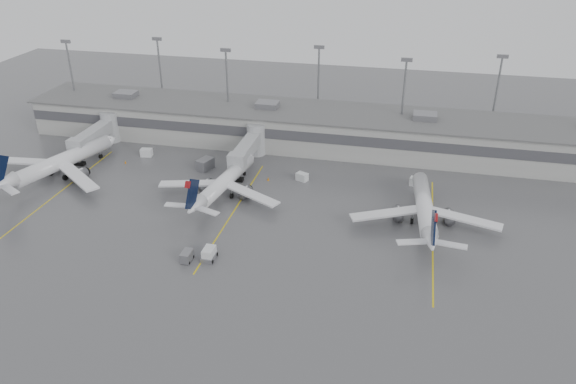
% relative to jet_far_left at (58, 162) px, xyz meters
% --- Properties ---
extents(ground, '(260.00, 260.00, 0.00)m').
position_rel_jet_far_left_xyz_m(ground, '(56.27, -29.93, -3.15)').
color(ground, '#535355').
rests_on(ground, ground).
extents(terminal, '(152.00, 17.00, 9.45)m').
position_rel_jet_far_left_xyz_m(terminal, '(56.26, 28.05, 1.02)').
color(terminal, '#A3A39E').
rests_on(terminal, ground).
extents(light_masts, '(142.40, 8.00, 20.60)m').
position_rel_jet_far_left_xyz_m(light_masts, '(56.27, 33.82, 8.87)').
color(light_masts, gray).
rests_on(light_masts, ground).
extents(jet_bridge_left, '(4.00, 17.20, 7.00)m').
position_rel_jet_far_left_xyz_m(jet_bridge_left, '(0.77, 15.79, 0.72)').
color(jet_bridge_left, '#9A9C9F').
rests_on(jet_bridge_left, ground).
extents(jet_bridge_right, '(4.00, 17.20, 7.00)m').
position_rel_jet_far_left_xyz_m(jet_bridge_right, '(35.77, 15.79, 0.72)').
color(jet_bridge_right, '#9A9C9F').
rests_on(jet_bridge_right, ground).
extents(stand_markings, '(105.25, 40.00, 0.01)m').
position_rel_jet_far_left_xyz_m(stand_markings, '(56.27, -5.93, -3.15)').
color(stand_markings, yellow).
rests_on(stand_markings, ground).
extents(jet_far_left, '(26.68, 30.38, 10.15)m').
position_rel_jet_far_left_xyz_m(jet_far_left, '(0.00, 0.00, 0.00)').
color(jet_far_left, white).
rests_on(jet_far_left, ground).
extents(jet_mid_left, '(24.48, 27.61, 8.96)m').
position_rel_jet_far_left_xyz_m(jet_mid_left, '(35.02, -0.55, -0.37)').
color(jet_mid_left, white).
rests_on(jet_mid_left, ground).
extents(jet_mid_right, '(25.60, 28.79, 9.32)m').
position_rel_jet_far_left_xyz_m(jet_mid_right, '(72.15, -2.71, -0.26)').
color(jet_mid_right, white).
rests_on(jet_mid_right, ground).
extents(baggage_tug, '(1.97, 3.03, 1.94)m').
position_rel_jet_far_left_xyz_m(baggage_tug, '(39.69, -21.45, -2.40)').
color(baggage_tug, silver).
rests_on(baggage_tug, ground).
extents(baggage_cart, '(1.47, 2.54, 1.63)m').
position_rel_jet_far_left_xyz_m(baggage_cart, '(36.49, -22.65, -2.31)').
color(baggage_cart, slate).
rests_on(baggage_cart, ground).
extents(gse_uld_a, '(2.60, 1.91, 1.71)m').
position_rel_jet_far_left_xyz_m(gse_uld_a, '(12.55, 13.53, -2.30)').
color(gse_uld_a, silver).
rests_on(gse_uld_a, ground).
extents(gse_uld_b, '(2.65, 2.28, 1.58)m').
position_rel_jet_far_left_xyz_m(gse_uld_b, '(48.25, 9.15, -2.36)').
color(gse_uld_b, silver).
rests_on(gse_uld_b, ground).
extents(gse_uld_c, '(2.58, 1.98, 1.64)m').
position_rel_jet_far_left_xyz_m(gse_uld_c, '(70.50, 11.88, -2.33)').
color(gse_uld_c, silver).
rests_on(gse_uld_c, ground).
extents(gse_loader, '(3.29, 4.17, 2.28)m').
position_rel_jet_far_left_xyz_m(gse_loader, '(27.50, 9.96, -2.02)').
color(gse_loader, slate).
rests_on(gse_loader, ground).
extents(cone_a, '(0.39, 0.39, 0.61)m').
position_rel_jet_far_left_xyz_m(cone_a, '(9.75, 8.98, -2.85)').
color(cone_a, orange).
rests_on(cone_a, ground).
extents(cone_b, '(0.46, 0.46, 0.73)m').
position_rel_jet_far_left_xyz_m(cone_b, '(41.63, 7.65, -2.79)').
color(cone_b, orange).
rests_on(cone_b, ground).
extents(cone_c, '(0.41, 0.41, 0.66)m').
position_rel_jet_far_left_xyz_m(cone_c, '(73.18, 6.85, -2.83)').
color(cone_c, orange).
rests_on(cone_c, ground).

